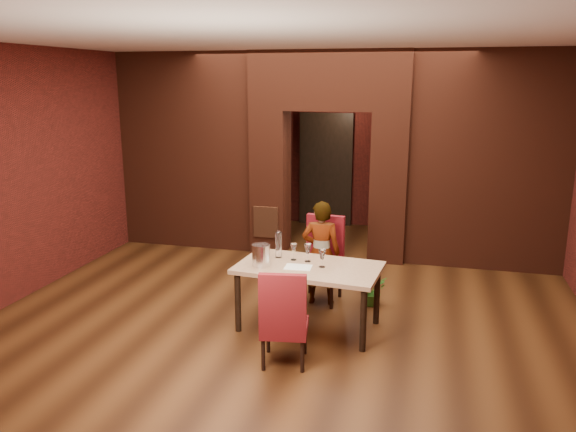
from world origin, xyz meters
name	(u,v)px	position (x,y,z in m)	size (l,w,h in m)	color
floor	(299,299)	(0.00, 0.00, 0.00)	(8.00, 8.00, 0.00)	#482812
ceiling	(300,41)	(0.00, 0.00, 3.20)	(7.00, 8.00, 0.04)	silver
wall_back	(348,143)	(0.00, 4.00, 1.60)	(7.00, 0.04, 3.20)	maroon
wall_front	(134,297)	(0.00, -4.00, 1.60)	(7.00, 0.04, 3.20)	maroon
wall_left	(52,167)	(-3.50, 0.00, 1.60)	(0.04, 8.00, 3.20)	maroon
pillar_left	(271,182)	(-0.95, 2.00, 1.15)	(0.55, 0.55, 2.30)	maroon
pillar_right	(389,187)	(0.95, 2.00, 1.15)	(0.55, 0.55, 2.30)	maroon
lintel	(330,81)	(0.00, 2.00, 2.75)	(2.45, 0.55, 0.90)	maroon
wing_wall_left	(189,151)	(-2.36, 2.00, 1.60)	(2.27, 0.35, 3.20)	maroon
wing_wall_right	(488,162)	(2.36, 2.00, 1.60)	(2.27, 0.35, 3.20)	maroon
vent_panel	(266,222)	(-0.95, 1.71, 0.55)	(0.40, 0.03, 0.50)	brown
rear_door	(326,171)	(-0.40, 3.94, 1.05)	(0.90, 0.08, 2.10)	black
rear_door_frame	(326,171)	(-0.40, 3.90, 1.05)	(1.02, 0.04, 2.22)	black
dining_table	(309,297)	(0.30, -0.77, 0.37)	(1.58, 0.89, 0.74)	tan
chair_far	(321,260)	(0.27, 0.04, 0.54)	(0.49, 0.49, 1.08)	maroon
chair_near	(285,316)	(0.24, -1.63, 0.50)	(0.45, 0.45, 1.00)	maroon
person_seated	(321,253)	(0.29, -0.03, 0.66)	(0.48, 0.32, 1.33)	white
wine_glass_a	(294,252)	(0.08, -0.62, 0.84)	(0.08, 0.08, 0.19)	white
wine_glass_b	(308,253)	(0.25, -0.63, 0.85)	(0.08, 0.08, 0.21)	white
wine_glass_c	(322,258)	(0.45, -0.79, 0.84)	(0.08, 0.08, 0.20)	white
tasting_sheet	(298,267)	(0.19, -0.86, 0.74)	(0.29, 0.22, 0.00)	white
wine_bucket	(261,255)	(-0.22, -0.91, 0.87)	(0.20, 0.20, 0.25)	silver
water_bottle	(278,244)	(-0.11, -0.57, 0.90)	(0.08, 0.08, 0.33)	white
potted_plant	(372,291)	(0.93, 0.07, 0.19)	(0.33, 0.29, 0.37)	#2C671D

